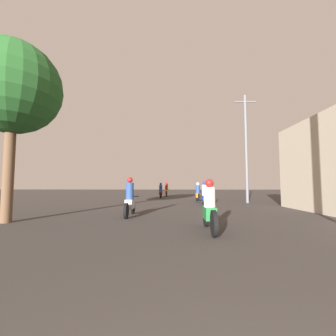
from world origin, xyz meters
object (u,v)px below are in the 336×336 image
object	(u,v)px
motorcycle_red	(161,192)
motorcycle_yellow	(166,191)
motorcycle_blue	(204,195)
motorcycle_orange	(198,194)
motorcycle_green	(209,210)
utility_pole_far	(246,146)
motorcycle_silver	(130,200)
street_tree	(13,88)

from	to	relation	value
motorcycle_red	motorcycle_yellow	size ratio (longest dim) A/B	0.99
motorcycle_blue	motorcycle_orange	bearing A→B (deg)	102.12
motorcycle_green	motorcycle_blue	distance (m)	8.27
motorcycle_blue	utility_pole_far	xyz separation A→B (m)	(3.36, 1.81, 3.56)
motorcycle_silver	utility_pole_far	world-z (taller)	utility_pole_far
motorcycle_orange	street_tree	world-z (taller)	street_tree
motorcycle_yellow	utility_pole_far	bearing A→B (deg)	-45.81
motorcycle_yellow	utility_pole_far	xyz separation A→B (m)	(6.18, -9.06, 3.53)
motorcycle_green	utility_pole_far	distance (m)	11.49
motorcycle_red	utility_pole_far	size ratio (longest dim) A/B	0.23
motorcycle_silver	utility_pole_far	distance (m)	10.67
motorcycle_green	motorcycle_blue	xyz separation A→B (m)	(0.98, 8.21, 0.02)
motorcycle_green	utility_pole_far	xyz separation A→B (m)	(4.34, 10.02, 3.57)
motorcycle_green	motorcycle_orange	distance (m)	10.82
motorcycle_green	motorcycle_red	xyz separation A→B (m)	(-2.31, 15.99, 0.00)
motorcycle_orange	utility_pole_far	distance (m)	5.07
motorcycle_orange	motorcycle_yellow	bearing A→B (deg)	106.65
motorcycle_orange	utility_pole_far	xyz separation A→B (m)	(3.51, -0.77, 3.58)
motorcycle_red	motorcycle_yellow	bearing A→B (deg)	80.52
motorcycle_silver	motorcycle_blue	distance (m)	6.49
motorcycle_orange	utility_pole_far	world-z (taller)	utility_pole_far
motorcycle_red	motorcycle_yellow	world-z (taller)	motorcycle_yellow
motorcycle_red	motorcycle_silver	bearing A→B (deg)	-93.32
utility_pole_far	motorcycle_red	bearing A→B (deg)	138.10
motorcycle_green	motorcycle_blue	world-z (taller)	motorcycle_blue
motorcycle_silver	utility_pole_far	xyz separation A→B (m)	(7.22, 7.03, 3.52)
motorcycle_yellow	motorcycle_green	bearing A→B (deg)	-74.60
motorcycle_silver	motorcycle_orange	bearing A→B (deg)	64.12
motorcycle_orange	motorcycle_red	world-z (taller)	motorcycle_red
motorcycle_silver	motorcycle_orange	size ratio (longest dim) A/B	1.02
motorcycle_red	utility_pole_far	distance (m)	9.62
motorcycle_blue	motorcycle_yellow	xyz separation A→B (m)	(-2.82, 10.87, 0.02)
motorcycle_green	street_tree	distance (m)	8.17
motorcycle_blue	motorcycle_orange	world-z (taller)	motorcycle_blue
utility_pole_far	motorcycle_yellow	bearing A→B (deg)	124.29
motorcycle_silver	motorcycle_red	bearing A→B (deg)	87.03
motorcycle_blue	motorcycle_yellow	bearing A→B (deg)	113.35
motorcycle_blue	street_tree	distance (m)	11.29
motorcycle_silver	motorcycle_orange	xyz separation A→B (m)	(3.71, 7.80, -0.06)
motorcycle_silver	motorcycle_green	bearing A→B (deg)	-46.62
motorcycle_orange	street_tree	distance (m)	12.96
motorcycle_silver	motorcycle_yellow	world-z (taller)	motorcycle_silver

